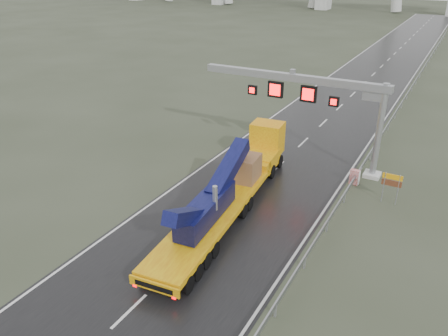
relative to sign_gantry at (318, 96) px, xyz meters
The scene contains 7 objects.
ground 18.96m from the sign_gantry, 96.67° to the right, with size 400.00×400.00×0.00m, color #323827.
road 22.81m from the sign_gantry, 95.46° to the left, with size 11.00×200.00×0.02m, color black.
guardrail 13.57m from the sign_gantry, 71.60° to the left, with size 0.20×140.00×1.40m, color gray, non-canonical shape.
sign_gantry is the anchor object (origin of this frame).
heavy_haul_truck 9.51m from the sign_gantry, 107.16° to the right, with size 4.33×18.23×4.24m.
exit_sign_pair 8.57m from the sign_gantry, 28.53° to the right, with size 1.29×0.07×2.21m.
striped_barrier 6.65m from the sign_gantry, 25.89° to the right, with size 0.67×0.36×1.13m, color red.
Camera 1 is at (11.41, -13.48, 14.85)m, focal length 35.00 mm.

